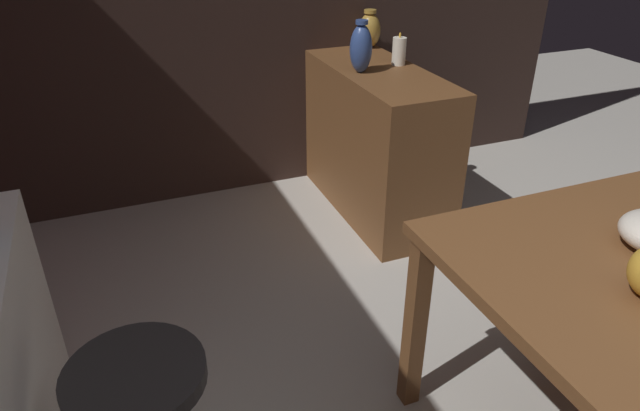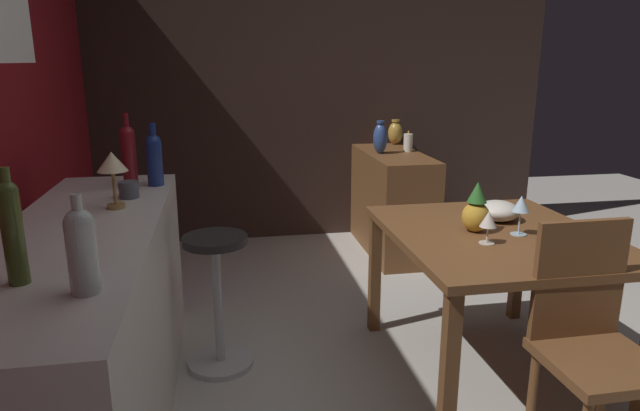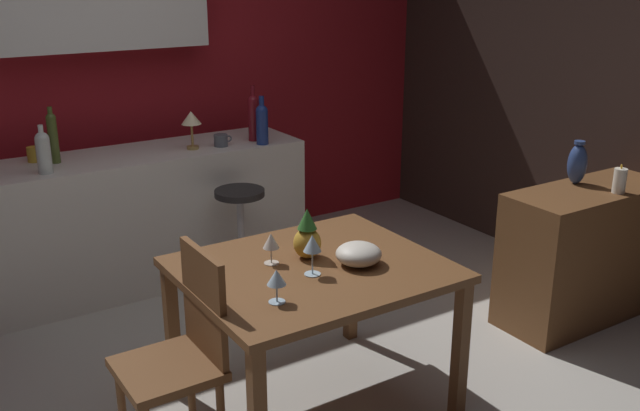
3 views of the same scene
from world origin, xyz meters
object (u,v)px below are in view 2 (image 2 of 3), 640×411
wine_bottle_olive (12,228)px  fruit_bowl (498,211)px  cup_slate (129,190)px  counter_lamp (112,166)px  bar_stool (218,298)px  dining_table (496,249)px  wine_bottle_clear (82,247)px  wine_glass_right (521,205)px  sideboard_cabinet (392,202)px  chair_near_window (591,339)px  wine_bottle_cobalt (154,157)px  vase_ceramic_blue (380,138)px  pillar_candle_tall (408,143)px  wine_glass_left (488,220)px  vase_brass (395,133)px  pineapple_centerpiece (476,211)px  wine_glass_center (587,228)px  wine_bottle_ruby (129,153)px

wine_bottle_olive → fruit_bowl: bearing=-66.3°
cup_slate → counter_lamp: 0.25m
bar_stool → wine_bottle_olive: bearing=150.3°
dining_table → wine_bottle_clear: size_ratio=4.06×
dining_table → wine_glass_right: bearing=-122.4°
cup_slate → sideboard_cabinet: bearing=-49.8°
chair_near_window → bar_stool: bearing=55.2°
wine_bottle_cobalt → dining_table: bearing=-110.8°
wine_bottle_cobalt → counter_lamp: (-0.46, 0.13, 0.04)m
wine_bottle_olive → counter_lamp: bearing=-8.9°
wine_bottle_olive → vase_ceramic_blue: bearing=-35.9°
sideboard_cabinet → wine_bottle_olive: (-2.58, 1.97, 0.66)m
bar_stool → fruit_bowl: size_ratio=3.29×
wine_glass_right → bar_stool: bearing=76.5°
wine_glass_right → wine_bottle_clear: size_ratio=0.66×
dining_table → wine_bottle_clear: wine_bottle_clear is taller
chair_near_window → wine_bottle_cobalt: size_ratio=2.91×
wine_glass_right → wine_bottle_olive: size_ratio=0.54×
wine_bottle_clear → pillar_candle_tall: size_ratio=1.70×
wine_glass_left → vase_brass: (2.49, -0.36, 0.07)m
pineapple_centerpiece → wine_bottle_olive: wine_bottle_olive is taller
bar_stool → wine_glass_left: bearing=-109.8°
dining_table → bar_stool: (0.29, 1.34, -0.28)m
fruit_bowl → wine_glass_right: bearing=175.8°
wine_bottle_clear → cup_slate: 1.16m
bar_stool → vase_ceramic_blue: (1.59, -1.30, 0.57)m
wine_bottle_olive → vase_brass: bearing=-35.1°
cup_slate → pillar_candle_tall: bearing=-51.0°
wine_glass_right → wine_bottle_cobalt: wine_bottle_cobalt is taller
wine_glass_center → wine_bottle_olive: size_ratio=0.42×
wine_glass_left → fruit_bowl: (0.34, -0.23, -0.06)m
bar_stool → wine_bottle_cobalt: wine_bottle_cobalt is taller
fruit_bowl → vase_brass: vase_brass is taller
cup_slate → pillar_candle_tall: 2.51m
sideboard_cabinet → vase_brass: vase_brass is taller
wine_glass_center → counter_lamp: size_ratio=0.57×
cup_slate → vase_ceramic_blue: vase_ceramic_blue is taller
chair_near_window → wine_glass_center: size_ratio=6.56×
wine_glass_center → wine_bottle_ruby: (0.95, 2.00, 0.23)m
wine_glass_center → wine_bottle_olive: bearing=99.6°
wine_bottle_olive → chair_near_window: bearing=-89.7°
bar_stool → vase_ceramic_blue: vase_ceramic_blue is taller
fruit_bowl → wine_bottle_olive: bearing=113.7°
pineapple_centerpiece → vase_ceramic_blue: bearing=-1.8°
dining_table → wine_glass_right: (-0.05, -0.08, 0.23)m
vase_brass → wine_glass_left: bearing=171.7°
wine_glass_center → cup_slate: bearing=70.9°
vase_brass → counter_lamp: bearing=137.5°
wine_bottle_ruby → wine_bottle_cobalt: (-0.00, -0.13, -0.02)m
pineapple_centerpiece → pillar_candle_tall: 1.93m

